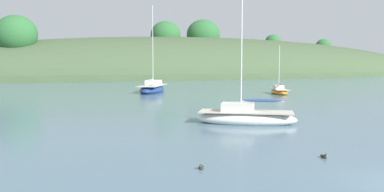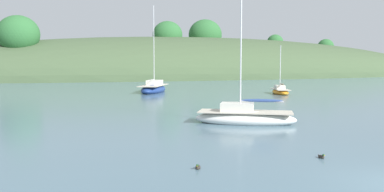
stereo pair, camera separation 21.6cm
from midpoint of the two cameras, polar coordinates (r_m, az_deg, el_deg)
far_shoreline_hill at (r=100.04m, az=0.87°, el=2.75°), size 150.00×36.00×24.64m
sailboat_navy_dinghy at (r=49.17m, az=12.59°, el=0.67°), size 3.08×5.06×5.98m
sailboat_white_near at (r=25.07m, az=7.74°, el=-3.01°), size 6.46×5.02×8.38m
sailboat_teal_outer at (r=50.74m, az=-5.38°, el=1.05°), size 5.90×7.93×11.16m
duck_lone_right at (r=14.50m, az=1.28°, el=-10.12°), size 0.33×0.40×0.24m
duck_lone_left at (r=16.87m, az=18.32°, el=-8.23°), size 0.21×0.43×0.24m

